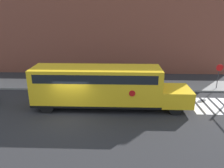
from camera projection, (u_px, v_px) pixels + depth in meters
ground_plane at (72, 115)px, 15.75m from camera, size 60.00×60.00×0.00m
sidewalk_strip at (85, 85)px, 21.88m from camera, size 44.00×3.00×0.15m
building_backdrop at (92, 24)px, 26.26m from camera, size 32.00×4.00×11.15m
crosswalk_stripes at (220, 106)px, 17.26m from camera, size 4.70×3.20×0.01m
school_bus at (103, 85)px, 16.40m from camera, size 11.78×2.57×3.19m
stop_sign at (219, 73)px, 20.21m from camera, size 0.64×0.10×2.48m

